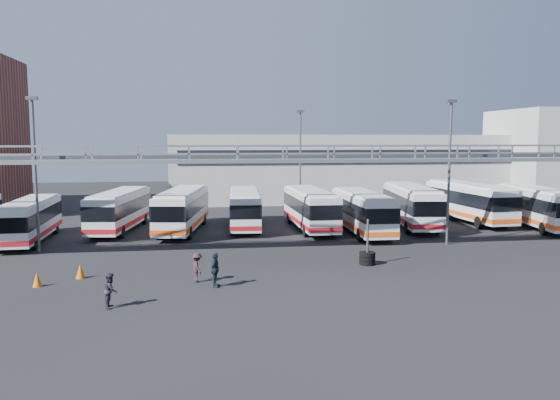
{
  "coord_description": "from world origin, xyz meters",
  "views": [
    {
      "loc": [
        -5.07,
        -29.36,
        7.44
      ],
      "look_at": [
        -0.17,
        6.0,
        3.48
      ],
      "focal_mm": 35.0,
      "sensor_mm": 36.0,
      "label": 1
    }
  ],
  "objects": [
    {
      "name": "ground",
      "position": [
        0.0,
        0.0,
        0.0
      ],
      "size": [
        140.0,
        140.0,
        0.0
      ],
      "primitive_type": "plane",
      "color": "black",
      "rests_on": "ground"
    },
    {
      "name": "gantry",
      "position": [
        0.0,
        5.87,
        5.51
      ],
      "size": [
        51.4,
        5.15,
        7.1
      ],
      "color": "#919398",
      "rests_on": "ground"
    },
    {
      "name": "warehouse",
      "position": [
        12.0,
        38.0,
        4.0
      ],
      "size": [
        42.0,
        14.0,
        8.0
      ],
      "primitive_type": "cube",
      "color": "#9E9E99",
      "rests_on": "ground"
    },
    {
      "name": "building_right",
      "position": [
        38.0,
        32.0,
        5.5
      ],
      "size": [
        14.0,
        12.0,
        11.0
      ],
      "primitive_type": "cube",
      "color": "#B2B2AD",
      "rests_on": "ground"
    },
    {
      "name": "light_pole_left",
      "position": [
        -16.0,
        8.0,
        5.73
      ],
      "size": [
        0.7,
        0.35,
        10.21
      ],
      "color": "#4C4F54",
      "rests_on": "ground"
    },
    {
      "name": "light_pole_mid",
      "position": [
        12.0,
        7.0,
        5.73
      ],
      "size": [
        0.7,
        0.35,
        10.21
      ],
      "color": "#4C4F54",
      "rests_on": "ground"
    },
    {
      "name": "light_pole_back",
      "position": [
        4.0,
        22.0,
        5.73
      ],
      "size": [
        0.7,
        0.35,
        10.21
      ],
      "color": "#4C4F54",
      "rests_on": "ground"
    },
    {
      "name": "bus_1",
      "position": [
        -17.74,
        12.13,
        1.71
      ],
      "size": [
        2.78,
        10.25,
        3.09
      ],
      "rotation": [
        0.0,
        0.0,
        0.04
      ],
      "color": "silver",
      "rests_on": "ground"
    },
    {
      "name": "bus_2",
      "position": [
        -11.97,
        16.15,
        1.81
      ],
      "size": [
        3.97,
        11.03,
        3.28
      ],
      "rotation": [
        0.0,
        0.0,
        -0.14
      ],
      "color": "silver",
      "rests_on": "ground"
    },
    {
      "name": "bus_3",
      "position": [
        -6.9,
        15.07,
        1.89
      ],
      "size": [
        4.23,
        11.5,
        3.41
      ],
      "rotation": [
        0.0,
        0.0,
        -0.15
      ],
      "color": "silver",
      "rests_on": "ground"
    },
    {
      "name": "bus_4",
      "position": [
        -1.78,
        16.22,
        1.76
      ],
      "size": [
        3.0,
        10.6,
        3.18
      ],
      "rotation": [
        0.0,
        0.0,
        -0.06
      ],
      "color": "silver",
      "rests_on": "ground"
    },
    {
      "name": "bus_5",
      "position": [
        3.56,
        14.77,
        1.84
      ],
      "size": [
        2.82,
        10.99,
        3.32
      ],
      "rotation": [
        0.0,
        0.0,
        0.03
      ],
      "color": "silver",
      "rests_on": "ground"
    },
    {
      "name": "bus_6",
      "position": [
        7.31,
        12.34,
        1.83
      ],
      "size": [
        2.7,
        10.92,
        3.3
      ],
      "rotation": [
        0.0,
        0.0,
        -0.02
      ],
      "color": "silver",
      "rests_on": "ground"
    },
    {
      "name": "bus_7",
      "position": [
        12.46,
        15.01,
        1.94
      ],
      "size": [
        4.17,
        11.79,
        3.51
      ],
      "rotation": [
        0.0,
        0.0,
        -0.13
      ],
      "color": "silver",
      "rests_on": "ground"
    },
    {
      "name": "bus_8",
      "position": [
        18.64,
        16.92,
        1.95
      ],
      "size": [
        3.43,
        11.73,
        3.52
      ],
      "rotation": [
        0.0,
        0.0,
        0.07
      ],
      "color": "silver",
      "rests_on": "ground"
    },
    {
      "name": "bus_9",
      "position": [
        22.74,
        12.91,
        1.9
      ],
      "size": [
        4.08,
        11.53,
        3.43
      ],
      "rotation": [
        0.0,
        0.0,
        -0.13
      ],
      "color": "silver",
      "rests_on": "ground"
    },
    {
      "name": "pedestrian_b",
      "position": [
        -9.29,
        -4.9,
        0.78
      ],
      "size": [
        0.61,
        0.77,
        1.56
      ],
      "primitive_type": "imported",
      "rotation": [
        0.0,
        0.0,
        1.59
      ],
      "color": "#292432",
      "rests_on": "ground"
    },
    {
      "name": "pedestrian_c",
      "position": [
        -5.53,
        -1.04,
        0.78
      ],
      "size": [
        0.84,
        1.13,
        1.56
      ],
      "primitive_type": "imported",
      "rotation": [
        0.0,
        0.0,
        1.85
      ],
      "color": "#2C1D1F",
      "rests_on": "ground"
    },
    {
      "name": "pedestrian_d",
      "position": [
        -4.62,
        -2.15,
        0.89
      ],
      "size": [
        0.74,
        1.13,
        1.78
      ],
      "primitive_type": "imported",
      "rotation": [
        0.0,
        0.0,
        1.25
      ],
      "color": "#1A252F",
      "rests_on": "ground"
    },
    {
      "name": "cone_left",
      "position": [
        -13.6,
        -0.82,
        0.37
      ],
      "size": [
        0.58,
        0.58,
        0.74
      ],
      "primitive_type": "cone",
      "rotation": [
        0.0,
        0.0,
        -0.28
      ],
      "color": "#D0620B",
      "rests_on": "ground"
    },
    {
      "name": "cone_right",
      "position": [
        -11.8,
        0.63,
        0.39
      ],
      "size": [
        0.64,
        0.64,
        0.79
      ],
      "primitive_type": "cone",
      "rotation": [
        0.0,
        0.0,
        0.38
      ],
      "color": "#D0620B",
      "rests_on": "ground"
    },
    {
      "name": "tire_stack",
      "position": [
        4.5,
        1.65,
        0.46
      ],
      "size": [
        0.96,
        0.96,
        2.74
      ],
      "color": "black",
      "rests_on": "ground"
    }
  ]
}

